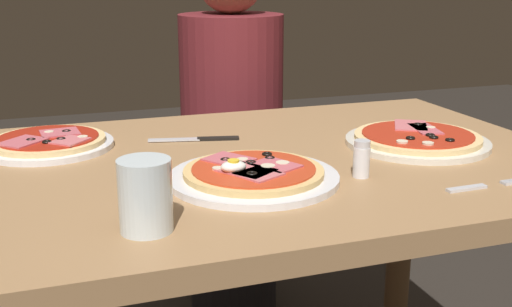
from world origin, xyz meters
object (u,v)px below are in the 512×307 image
(pizza_across_right, at_px, (48,143))
(knife, at_px, (200,139))
(dining_table, at_px, (264,214))
(salt_shaker, at_px, (362,159))
(pizza_foreground, at_px, (253,175))
(water_glass_near, at_px, (146,200))
(pizza_across_left, at_px, (417,139))
(fork, at_px, (480,186))
(diner_person, at_px, (232,148))

(pizza_across_right, bearing_deg, knife, -7.14)
(dining_table, distance_m, knife, 0.22)
(pizza_across_right, bearing_deg, salt_shaker, -35.79)
(pizza_across_right, bearing_deg, dining_table, -27.53)
(pizza_foreground, xyz_separation_m, knife, (-0.02, 0.30, -0.01))
(pizza_across_right, xyz_separation_m, salt_shaker, (0.52, -0.38, 0.02))
(dining_table, bearing_deg, water_glass_near, -134.28)
(pizza_across_right, relative_size, knife, 1.36)
(pizza_across_left, xyz_separation_m, water_glass_near, (-0.61, -0.27, 0.03))
(knife, bearing_deg, fork, -50.69)
(salt_shaker, bearing_deg, pizza_across_right, 144.21)
(pizza_foreground, xyz_separation_m, fork, (0.35, -0.16, -0.01))
(knife, relative_size, diner_person, 0.16)
(fork, xyz_separation_m, diner_person, (-0.13, 1.04, -0.20))
(dining_table, bearing_deg, salt_shaker, -53.91)
(pizza_across_left, height_order, water_glass_near, water_glass_near)
(pizza_across_left, bearing_deg, pizza_across_right, 163.18)
(fork, bearing_deg, pizza_across_right, 144.15)
(dining_table, distance_m, water_glass_near, 0.43)
(pizza_foreground, relative_size, salt_shaker, 4.46)
(pizza_foreground, bearing_deg, diner_person, 75.57)
(knife, height_order, salt_shaker, salt_shaker)
(pizza_across_right, xyz_separation_m, water_glass_near, (0.12, -0.49, 0.03))
(dining_table, xyz_separation_m, water_glass_near, (-0.28, -0.29, 0.16))
(water_glass_near, relative_size, fork, 0.66)
(pizza_foreground, distance_m, pizza_across_left, 0.42)
(water_glass_near, bearing_deg, knife, 67.09)
(dining_table, xyz_separation_m, salt_shaker, (0.12, -0.17, 0.15))
(pizza_across_left, xyz_separation_m, fork, (-0.05, -0.27, -0.01))
(pizza_across_right, height_order, knife, pizza_across_right)
(dining_table, relative_size, diner_person, 1.03)
(pizza_foreground, height_order, fork, pizza_foreground)
(pizza_across_left, relative_size, water_glass_near, 2.85)
(dining_table, height_order, salt_shaker, salt_shaker)
(pizza_across_left, height_order, diner_person, diner_person)
(dining_table, xyz_separation_m, diner_person, (0.16, 0.75, -0.08))
(water_glass_near, relative_size, salt_shaker, 1.57)
(pizza_across_left, relative_size, pizza_across_right, 1.13)
(knife, distance_m, diner_person, 0.67)
(water_glass_near, bearing_deg, pizza_across_left, 23.86)
(salt_shaker, bearing_deg, fork, -36.01)
(water_glass_near, height_order, salt_shaker, water_glass_near)
(pizza_across_right, height_order, water_glass_near, water_glass_near)
(pizza_across_left, distance_m, diner_person, 0.81)
(pizza_across_left, bearing_deg, fork, -100.35)
(pizza_foreground, height_order, salt_shaker, salt_shaker)
(fork, bearing_deg, salt_shaker, 143.99)
(pizza_across_right, bearing_deg, fork, -35.85)
(pizza_across_left, bearing_deg, knife, 156.61)
(dining_table, distance_m, pizza_across_left, 0.36)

